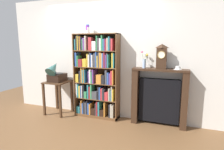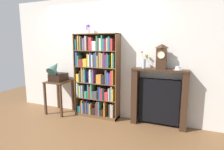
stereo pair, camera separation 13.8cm
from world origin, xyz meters
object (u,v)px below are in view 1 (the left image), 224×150
(gramophone, at_px, (56,73))
(flower_vase, at_px, (145,61))
(side_table_left, at_px, (58,90))
(fireplace_mantel, at_px, (159,98))
(bookshelf, at_px, (96,78))
(mantel_clock, at_px, (162,56))
(cup_stack, at_px, (88,29))
(teacup_with_saucer, at_px, (178,68))

(gramophone, relative_size, flower_vase, 1.54)
(side_table_left, relative_size, fireplace_mantel, 0.67)
(bookshelf, xyz_separation_m, side_table_left, (-0.93, -0.11, -0.32))
(mantel_clock, bearing_deg, flower_vase, 177.78)
(side_table_left, xyz_separation_m, gramophone, (-0.00, -0.05, 0.40))
(cup_stack, height_order, flower_vase, cup_stack)
(gramophone, relative_size, mantel_clock, 1.08)
(gramophone, xyz_separation_m, teacup_with_saucer, (2.59, 0.19, 0.21))
(side_table_left, bearing_deg, flower_vase, 4.24)
(bookshelf, xyz_separation_m, mantel_clock, (1.36, 0.02, 0.50))
(side_table_left, height_order, mantel_clock, mantel_clock)
(cup_stack, xyz_separation_m, side_table_left, (-0.73, -0.14, -1.36))
(fireplace_mantel, bearing_deg, gramophone, -174.71)
(flower_vase, distance_m, teacup_with_saucer, 0.64)
(bookshelf, distance_m, flower_vase, 1.12)
(gramophone, distance_m, flower_vase, 2.01)
(gramophone, xyz_separation_m, mantel_clock, (2.29, 0.19, 0.42))
(fireplace_mantel, bearing_deg, side_table_left, -176.06)
(cup_stack, relative_size, gramophone, 0.37)
(side_table_left, distance_m, fireplace_mantel, 2.28)
(bookshelf, relative_size, mantel_clock, 3.87)
(side_table_left, xyz_separation_m, flower_vase, (1.97, 0.15, 0.73))
(bookshelf, height_order, side_table_left, bookshelf)
(bookshelf, distance_m, gramophone, 0.95)
(bookshelf, relative_size, side_table_left, 2.40)
(cup_stack, relative_size, teacup_with_saucer, 1.28)
(side_table_left, bearing_deg, fireplace_mantel, 3.94)
(mantel_clock, bearing_deg, side_table_left, -176.66)
(flower_vase, bearing_deg, mantel_clock, -2.22)
(bookshelf, bearing_deg, gramophone, -169.90)
(cup_stack, height_order, mantel_clock, cup_stack)
(side_table_left, distance_m, mantel_clock, 2.44)
(mantel_clock, bearing_deg, fireplace_mantel, 125.33)
(mantel_clock, distance_m, teacup_with_saucer, 0.37)
(cup_stack, bearing_deg, bookshelf, -9.22)
(bookshelf, height_order, gramophone, bookshelf)
(bookshelf, distance_m, side_table_left, 0.99)
(gramophone, bearing_deg, teacup_with_saucer, 4.18)
(side_table_left, bearing_deg, cup_stack, 11.10)
(side_table_left, bearing_deg, teacup_with_saucer, 2.99)
(side_table_left, xyz_separation_m, fireplace_mantel, (2.27, 0.16, -0.00))
(side_table_left, xyz_separation_m, teacup_with_saucer, (2.59, 0.14, 0.61))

